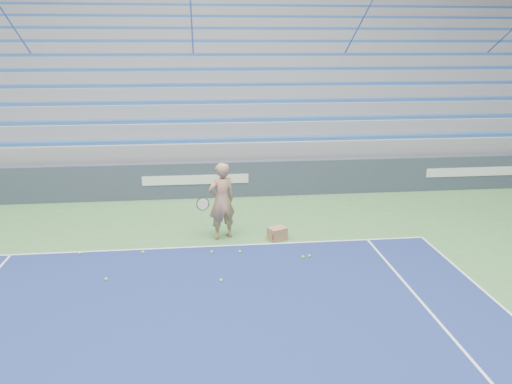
{
  "coord_description": "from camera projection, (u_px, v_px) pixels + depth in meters",
  "views": [
    {
      "loc": [
        0.21,
        1.06,
        4.53
      ],
      "look_at": [
        1.46,
        12.38,
        1.15
      ],
      "focal_mm": 35.0,
      "sensor_mm": 36.0,
      "label": 1
    }
  ],
  "objects": [
    {
      "name": "sponsor_barrier",
      "position": [
        196.0,
        180.0,
        15.23
      ],
      "size": [
        30.0,
        0.32,
        1.1
      ],
      "color": "#353F50",
      "rests_on": "ground"
    },
    {
      "name": "bleachers",
      "position": [
        195.0,
        100.0,
        20.17
      ],
      "size": [
        31.0,
        9.15,
        7.3
      ],
      "color": "gray",
      "rests_on": "ground"
    },
    {
      "name": "tennis_player",
      "position": [
        222.0,
        201.0,
        11.9
      ],
      "size": [
        1.01,
        0.96,
        1.88
      ],
      "color": "tan",
      "rests_on": "ground"
    },
    {
      "name": "ball_box",
      "position": [
        277.0,
        234.0,
        11.99
      ],
      "size": [
        0.51,
        0.47,
        0.31
      ],
      "color": "#986D4A",
      "rests_on": "ground"
    },
    {
      "name": "tennis_ball_0",
      "position": [
        303.0,
        257.0,
        10.98
      ],
      "size": [
        0.07,
        0.07,
        0.07
      ],
      "primitive_type": "sphere",
      "color": "#B3EC30",
      "rests_on": "ground"
    },
    {
      "name": "tennis_ball_1",
      "position": [
        221.0,
        280.0,
        9.89
      ],
      "size": [
        0.07,
        0.07,
        0.07
      ],
      "primitive_type": "sphere",
      "color": "#B3EC30",
      "rests_on": "ground"
    },
    {
      "name": "tennis_ball_2",
      "position": [
        309.0,
        256.0,
        11.03
      ],
      "size": [
        0.07,
        0.07,
        0.07
      ],
      "primitive_type": "sphere",
      "color": "#B3EC30",
      "rests_on": "ground"
    },
    {
      "name": "tennis_ball_3",
      "position": [
        240.0,
        251.0,
        11.27
      ],
      "size": [
        0.07,
        0.07,
        0.07
      ],
      "primitive_type": "sphere",
      "color": "#B3EC30",
      "rests_on": "ground"
    },
    {
      "name": "tennis_ball_4",
      "position": [
        143.0,
        252.0,
        11.22
      ],
      "size": [
        0.07,
        0.07,
        0.07
      ],
      "primitive_type": "sphere",
      "color": "#B3EC30",
      "rests_on": "ground"
    },
    {
      "name": "tennis_ball_5",
      "position": [
        80.0,
        253.0,
        11.17
      ],
      "size": [
        0.07,
        0.07,
        0.07
      ],
      "primitive_type": "sphere",
      "color": "#B3EC30",
      "rests_on": "ground"
    },
    {
      "name": "tennis_ball_6",
      "position": [
        106.0,
        279.0,
        9.94
      ],
      "size": [
        0.07,
        0.07,
        0.07
      ],
      "primitive_type": "sphere",
      "color": "#B3EC30",
      "rests_on": "ground"
    },
    {
      "name": "tennis_ball_7",
      "position": [
        212.0,
        252.0,
        11.25
      ],
      "size": [
        0.07,
        0.07,
        0.07
      ],
      "primitive_type": "sphere",
      "color": "#B3EC30",
      "rests_on": "ground"
    }
  ]
}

